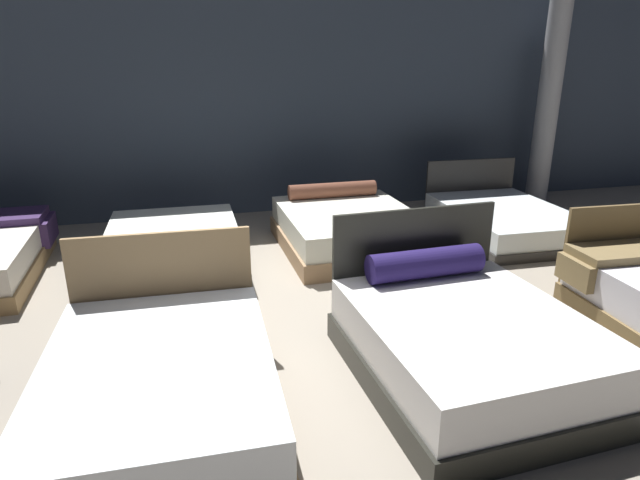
% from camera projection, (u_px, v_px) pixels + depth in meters
% --- Properties ---
extents(ground_plane, '(18.00, 18.00, 0.02)m').
position_uv_depth(ground_plane, '(293.00, 318.00, 5.04)').
color(ground_plane, gray).
extents(showroom_back_wall, '(18.00, 0.06, 3.50)m').
position_uv_depth(showroom_back_wall, '(240.00, 99.00, 7.89)').
color(showroom_back_wall, '#333D4C').
rests_on(showroom_back_wall, ground_plane).
extents(bed_1, '(1.55, 2.05, 1.04)m').
position_uv_depth(bed_1, '(161.00, 389.00, 3.48)').
color(bed_1, olive).
rests_on(bed_1, ground_plane).
extents(bed_2, '(1.70, 2.00, 1.10)m').
position_uv_depth(bed_2, '(465.00, 341.00, 4.02)').
color(bed_2, black).
rests_on(bed_2, ground_plane).
extents(bed_5, '(1.58, 2.11, 0.43)m').
position_uv_depth(bed_5, '(174.00, 248.00, 6.24)').
color(bed_5, black).
rests_on(bed_5, ground_plane).
extents(bed_6, '(1.69, 2.02, 0.71)m').
position_uv_depth(bed_6, '(348.00, 229.00, 6.78)').
color(bed_6, '#937150').
rests_on(bed_6, ground_plane).
extents(bed_7, '(1.60, 2.21, 0.86)m').
position_uv_depth(bed_7, '(504.00, 220.00, 7.37)').
color(bed_7, black).
rests_on(bed_7, ground_plane).
extents(support_pillar, '(0.35, 0.35, 3.50)m').
position_uv_depth(support_pillar, '(549.00, 96.00, 8.56)').
color(support_pillar, '#99999E').
rests_on(support_pillar, ground_plane).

